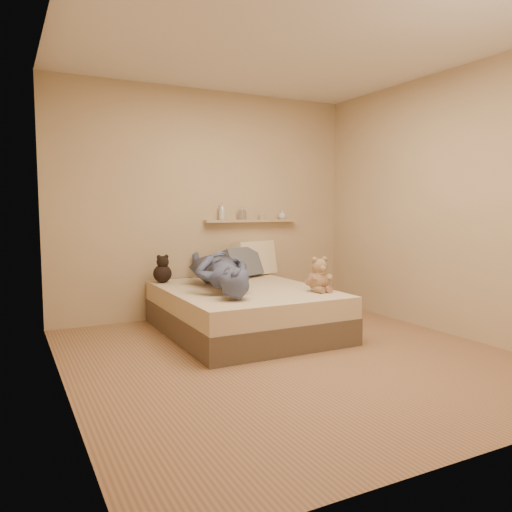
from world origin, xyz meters
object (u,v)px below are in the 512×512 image
teddy_bear (319,277)px  pillow_grey (242,263)px  person (220,270)px  wall_shelf (252,221)px  pillow_cream (255,258)px  game_console (238,281)px  bed (243,310)px  dark_plush (162,271)px

teddy_bear → pillow_grey: size_ratio=0.68×
person → wall_shelf: size_ratio=1.32×
pillow_cream → person: bearing=-136.6°
pillow_grey → game_console: bearing=-117.2°
bed → pillow_cream: (0.55, 0.83, 0.43)m
bed → pillow_cream: pillow_cream is taller
bed → teddy_bear: 0.84m
game_console → dark_plush: dark_plush is taller
teddy_bear → pillow_grey: pillow_grey is taller
wall_shelf → pillow_grey: bearing=-136.8°
pillow_cream → pillow_grey: (-0.24, -0.14, -0.03)m
wall_shelf → game_console: bearing=-121.0°
game_console → pillow_cream: 1.58m
bed → game_console: size_ratio=10.32×
dark_plush → wall_shelf: wall_shelf is taller
game_console → pillow_cream: bearing=57.5°
game_console → pillow_grey: 1.34m
pillow_cream → person: (-0.77, -0.73, -0.01)m
bed → game_console: bearing=-120.6°
pillow_cream → person: 1.06m
dark_plush → person: person is taller
game_console → bed: bearing=59.4°
wall_shelf → person: bearing=-133.5°
teddy_bear → pillow_grey: 1.22m
bed → dark_plush: dark_plush is taller
bed → teddy_bear: (0.57, -0.50, 0.37)m
dark_plush → pillow_grey: 0.94m
pillow_grey → dark_plush: bearing=177.6°
bed → person: 0.48m
teddy_bear → wall_shelf: (-0.02, 1.41, 0.51)m
pillow_cream → wall_shelf: size_ratio=0.46×
game_console → dark_plush: (-0.32, 1.23, -0.03)m
game_console → wall_shelf: wall_shelf is taller
pillow_grey → person: 0.79m
bed → dark_plush: bearing=130.2°
pillow_cream → pillow_grey: bearing=-149.4°
pillow_grey → person: bearing=-132.2°
dark_plush → pillow_grey: (0.93, -0.04, 0.04)m
game_console → teddy_bear: bearing=-0.3°
game_console → teddy_bear: teddy_bear is taller
game_console → pillow_cream: pillow_cream is taller
person → wall_shelf: wall_shelf is taller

